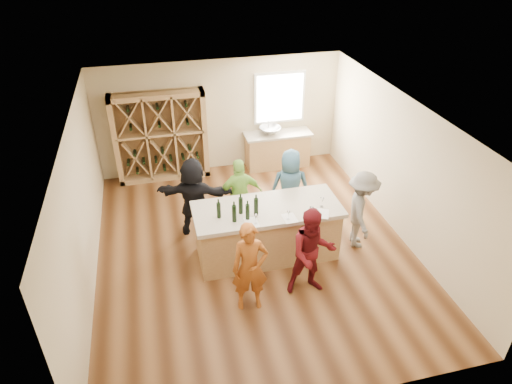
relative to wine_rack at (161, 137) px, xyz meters
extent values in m
cube|color=brown|center=(1.50, -3.27, -1.15)|extent=(6.00, 7.00, 0.10)
cube|color=white|center=(1.50, -3.27, 1.75)|extent=(6.00, 7.00, 0.10)
cube|color=beige|center=(1.50, 0.28, 0.30)|extent=(6.00, 0.10, 2.80)
cube|color=beige|center=(1.50, -6.82, 0.30)|extent=(6.00, 0.10, 2.80)
cube|color=beige|center=(-1.55, -3.27, 0.30)|extent=(0.10, 7.00, 2.80)
cube|color=beige|center=(4.55, -3.27, 0.30)|extent=(0.10, 7.00, 2.80)
cube|color=white|center=(3.00, 0.20, 0.65)|extent=(1.30, 0.06, 1.30)
cube|color=white|center=(3.00, 0.17, 0.65)|extent=(1.18, 0.01, 1.18)
cube|color=#AD8552|center=(0.00, 0.00, 0.00)|extent=(2.20, 0.45, 2.20)
cube|color=#AD8552|center=(2.90, -0.07, -0.67)|extent=(1.60, 0.58, 0.86)
cube|color=#B5AA95|center=(2.90, -0.07, -0.21)|extent=(1.70, 0.62, 0.06)
imported|color=silver|center=(2.70, -0.07, -0.09)|extent=(0.54, 0.54, 0.19)
cylinder|color=silver|center=(2.70, 0.11, -0.03)|extent=(0.02, 0.02, 0.30)
cube|color=#AD8552|center=(1.70, -3.54, -0.60)|extent=(2.60, 1.00, 1.00)
cube|color=#B5AA95|center=(1.70, -3.54, -0.06)|extent=(2.72, 1.12, 0.08)
cylinder|color=black|center=(0.79, -3.64, 0.13)|extent=(0.09, 0.09, 0.30)
cylinder|color=black|center=(1.03, -3.82, 0.14)|extent=(0.10, 0.10, 0.32)
cylinder|color=black|center=(1.19, -3.59, 0.14)|extent=(0.09, 0.09, 0.32)
cylinder|color=black|center=(1.27, -3.80, 0.13)|extent=(0.08, 0.08, 0.30)
cylinder|color=black|center=(1.45, -3.69, 0.14)|extent=(0.09, 0.09, 0.32)
cone|color=white|center=(1.37, -3.98, 0.07)|extent=(0.09, 0.09, 0.19)
cone|color=white|center=(1.96, -3.99, 0.06)|extent=(0.07, 0.07, 0.16)
cone|color=white|center=(2.38, -3.99, 0.08)|extent=(0.08, 0.08, 0.20)
cone|color=white|center=(2.68, -3.74, 0.08)|extent=(0.09, 0.09, 0.20)
cube|color=white|center=(1.31, -3.92, -0.02)|extent=(0.24, 0.33, 0.00)
cube|color=white|center=(2.00, -3.96, -0.02)|extent=(0.24, 0.32, 0.00)
cube|color=white|center=(2.60, -3.96, -0.02)|extent=(0.34, 0.38, 0.00)
imported|color=#994C19|center=(1.09, -4.77, -0.28)|extent=(0.63, 0.48, 1.63)
imported|color=#590F14|center=(2.18, -4.67, -0.27)|extent=(0.84, 0.51, 1.66)
imported|color=slate|center=(3.54, -3.65, -0.29)|extent=(0.76, 1.14, 1.61)
imported|color=#8CC64C|center=(1.40, -2.55, -0.30)|extent=(0.95, 0.52, 1.59)
imported|color=#335972|center=(2.46, -2.53, -0.28)|extent=(0.90, 0.68, 1.65)
imported|color=black|center=(0.47, -2.48, -0.26)|extent=(1.65, 0.99, 1.68)
camera|label=1|loc=(-0.15, -10.24, 4.59)|focal=32.00mm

